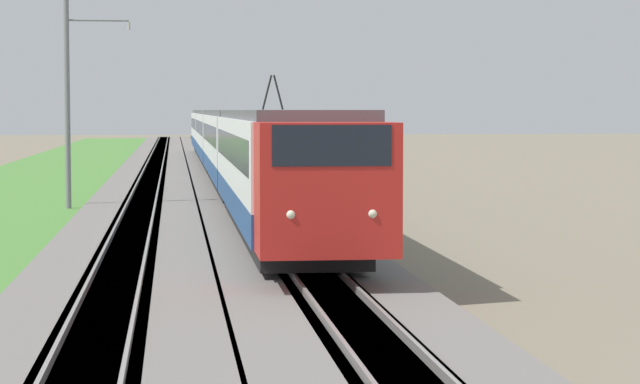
% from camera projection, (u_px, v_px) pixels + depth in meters
% --- Properties ---
extents(ballast_main, '(240.00, 4.40, 0.30)m').
position_uv_depth(ballast_main, '(144.00, 202.00, 51.58)').
color(ballast_main, slate).
rests_on(ballast_main, ground).
extents(ballast_adjacent, '(240.00, 4.40, 0.30)m').
position_uv_depth(ballast_adjacent, '(248.00, 201.00, 52.09)').
color(ballast_adjacent, slate).
rests_on(ballast_adjacent, ground).
extents(track_main, '(240.00, 1.57, 0.45)m').
position_uv_depth(track_main, '(144.00, 202.00, 51.58)').
color(track_main, '#4C4238').
rests_on(track_main, ground).
extents(track_adjacent, '(240.00, 1.57, 0.45)m').
position_uv_depth(track_adjacent, '(248.00, 201.00, 52.09)').
color(track_adjacent, '#4C4238').
rests_on(track_adjacent, ground).
extents(passenger_train, '(87.60, 2.96, 5.04)m').
position_uv_depth(passenger_train, '(230.00, 139.00, 67.98)').
color(passenger_train, red).
rests_on(passenger_train, ground).
extents(catenary_mast_mid, '(0.22, 2.56, 8.32)m').
position_uv_depth(catenary_mast_mid, '(69.00, 101.00, 48.33)').
color(catenary_mast_mid, slate).
rests_on(catenary_mast_mid, ground).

